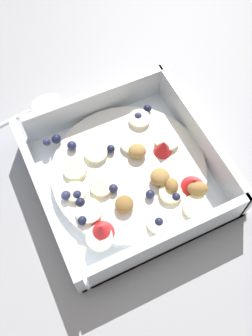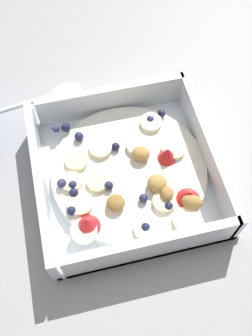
% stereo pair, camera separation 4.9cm
% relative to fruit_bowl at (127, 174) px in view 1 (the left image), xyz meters
% --- Properties ---
extents(ground_plane, '(2.40, 2.40, 0.00)m').
position_rel_fruit_bowl_xyz_m(ground_plane, '(0.02, -0.00, -0.02)').
color(ground_plane, '#9E9EA3').
extents(fruit_bowl, '(0.22, 0.22, 0.06)m').
position_rel_fruit_bowl_xyz_m(fruit_bowl, '(0.00, 0.00, 0.00)').
color(fruit_bowl, white).
rests_on(fruit_bowl, ground).
extents(spoon, '(0.05, 0.17, 0.01)m').
position_rel_fruit_bowl_xyz_m(spoon, '(0.16, 0.08, -0.01)').
color(spoon, silver).
rests_on(spoon, ground).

